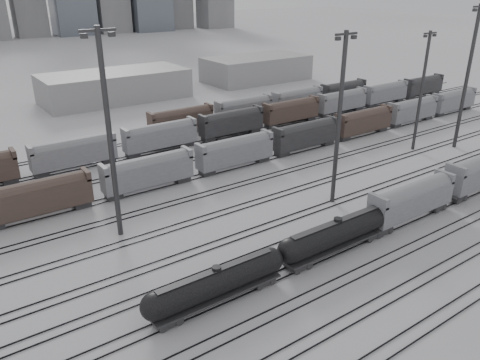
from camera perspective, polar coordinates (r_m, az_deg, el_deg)
ground at (r=58.73m, az=10.87°, el=-9.54°), size 900.00×900.00×0.00m
tracks at (r=70.16m, az=0.72°, el=-3.31°), size 220.00×71.50×0.16m
tank_car_a at (r=49.69m, az=-2.84°, el=-12.41°), size 16.98×2.83×4.20m
tank_car_b at (r=59.24m, az=11.71°, el=-6.38°), size 18.16×3.03×4.49m
hopper_car_a at (r=69.39m, az=20.21°, el=-2.11°), size 15.36×3.05×5.49m
light_mast_b at (r=59.65m, az=-15.66°, el=5.57°), size 4.28×0.68×26.72m
light_mast_c at (r=68.91m, az=12.01°, el=7.56°), size 4.05×0.65×25.28m
light_mast_d at (r=97.83m, az=21.28°, el=10.29°), size 3.68×0.59×22.97m
light_mast_e at (r=102.11m, az=25.99°, el=11.43°), size 4.41×0.71×27.59m
bg_string_near at (r=84.28m, az=-0.60°, el=3.33°), size 151.00×3.00×5.60m
bg_string_mid at (r=102.23m, az=-1.05°, el=6.90°), size 151.00×3.00×5.60m
bg_string_far at (r=118.50m, az=3.86°, el=9.11°), size 66.00×3.00×5.60m
warehouse_mid at (r=139.43m, az=-14.98°, el=11.02°), size 40.00×18.00×8.00m
warehouse_right at (r=163.15m, az=2.02°, el=13.42°), size 35.00×18.00×8.00m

